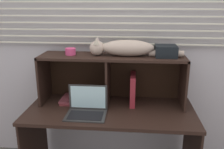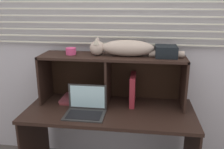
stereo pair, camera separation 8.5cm
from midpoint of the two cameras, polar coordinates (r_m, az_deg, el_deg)
The scene contains 9 objects.
back_panel_with_blinds at distance 2.39m, azimuth -0.54°, elevation 7.93°, with size 4.40×0.08×2.50m.
desk at distance 2.26m, azimuth -1.46°, elevation -11.10°, with size 1.49×0.67×0.70m.
hutch_shelf_unit at distance 2.27m, azimuth -1.10°, elevation 1.18°, with size 1.31×0.34×0.46m.
cat at distance 2.18m, azimuth 1.78°, elevation 6.18°, with size 0.83×0.16×0.16m.
laptop at distance 2.11m, azimuth -7.08°, elevation -7.86°, with size 0.34×0.24×0.24m.
binder_upright at distance 2.28m, azimuth 3.81°, elevation -3.42°, with size 0.05×0.26×0.28m, color maroon.
book_stack at distance 2.41m, azimuth -10.78°, elevation -5.70°, with size 0.16×0.26×0.04m.
small_basket at distance 2.27m, azimuth -10.73°, elevation 5.29°, with size 0.09×0.09×0.06m, color #D34176.
storage_box at distance 2.19m, azimuth 11.38°, elevation 5.38°, with size 0.19×0.19×0.10m, color black.
Camera 1 is at (0.20, -1.81, 1.63)m, focal length 39.16 mm.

